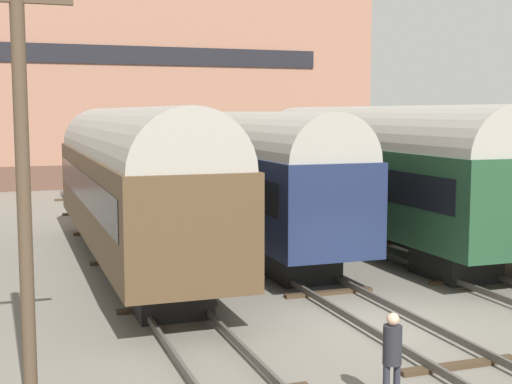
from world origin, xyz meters
TOP-DOWN VIEW (x-y plane):
  - ground_plane at (0.00, 0.00)m, footprint 200.00×200.00m
  - track_left at (-4.52, 0.00)m, footprint 2.60×60.00m
  - track_middle at (0.00, 0.00)m, footprint 2.60×60.00m
  - train_car_brown at (-4.52, 8.34)m, footprint 3.11×16.69m
  - train_car_navy at (0.00, 10.19)m, footprint 2.94×15.50m
  - train_car_green at (4.52, 8.77)m, footprint 3.08×15.71m
  - person_worker at (-2.27, -4.30)m, footprint 0.32×0.32m
  - utility_pole at (-8.01, -1.92)m, footprint 1.80×0.24m
  - warehouse_building at (1.74, 39.44)m, footprint 30.97×13.44m

SIDE VIEW (x-z plane):
  - ground_plane at x=0.00m, z-range 0.00..0.00m
  - track_left at x=-4.52m, z-range 0.01..0.27m
  - track_middle at x=0.00m, z-range 0.01..0.27m
  - person_worker at x=-2.27m, z-range 0.17..1.85m
  - train_car_navy at x=0.00m, z-range 0.34..5.36m
  - train_car_brown at x=-4.52m, z-range 0.33..5.49m
  - train_car_green at x=4.52m, z-range 0.34..5.56m
  - utility_pole at x=-8.01m, z-range 0.16..7.94m
  - warehouse_building at x=1.74m, z-range 0.00..15.81m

